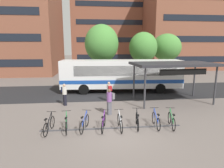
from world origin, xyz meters
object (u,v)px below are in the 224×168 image
object	(u,v)px
parked_bicycle_blue_2	(85,123)
parked_bicycle_green_7	(171,121)
parked_bicycle_green_1	(66,124)
street_tree_1	(102,44)
city_bus	(121,74)
parked_bicycle_blue_6	(156,120)
commuter_grey_pack_0	(110,100)
parked_bicycle_purple_3	(104,123)
parked_bicycle_black_5	(137,121)
street_tree_2	(167,47)
commuter_red_pack_1	(109,90)
commuter_navy_pack_2	(64,93)
street_tree_0	(143,47)
transit_shelter	(174,65)
parked_bicycle_silver_4	(120,122)
parked_bicycle_black_0	(49,125)

from	to	relation	value
parked_bicycle_blue_2	parked_bicycle_green_7	bearing A→B (deg)	-77.13
parked_bicycle_green_1	street_tree_1	bearing A→B (deg)	-15.45
city_bus	parked_bicycle_green_1	distance (m)	10.16
parked_bicycle_green_1	parked_bicycle_blue_6	distance (m)	5.02
commuter_grey_pack_0	parked_bicycle_purple_3	bearing A→B (deg)	51.26
parked_bicycle_black_5	street_tree_1	distance (m)	15.85
city_bus	commuter_grey_pack_0	size ratio (longest dim) A/B	6.85
city_bus	street_tree_2	xyz separation A→B (m)	(8.30, 9.24, 2.65)
parked_bicycle_green_1	commuter_red_pack_1	world-z (taller)	commuter_red_pack_1
commuter_navy_pack_2	street_tree_2	xyz separation A→B (m)	(13.35, 13.60, 3.43)
parked_bicycle_green_7	street_tree_1	distance (m)	16.25
parked_bicycle_blue_6	parked_bicycle_green_7	size ratio (longest dim) A/B	1.01
commuter_grey_pack_0	parked_bicycle_green_7	bearing A→B (deg)	118.96
parked_bicycle_blue_6	street_tree_0	world-z (taller)	street_tree_0
transit_shelter	street_tree_0	bearing A→B (deg)	83.60
parked_bicycle_green_1	parked_bicycle_blue_2	world-z (taller)	same
transit_shelter	street_tree_2	size ratio (longest dim) A/B	1.05
parked_bicycle_green_7	transit_shelter	distance (m)	5.98
parked_bicycle_blue_6	parked_bicycle_green_1	bearing A→B (deg)	93.81
parked_bicycle_silver_4	city_bus	bearing A→B (deg)	-9.17
parked_bicycle_green_7	commuter_red_pack_1	size ratio (longest dim) A/B	1.02
parked_bicycle_blue_2	parked_bicycle_green_7	size ratio (longest dim) A/B	0.99
parked_bicycle_black_0	commuter_navy_pack_2	xyz separation A→B (m)	(0.15, 4.81, 0.61)
city_bus	parked_bicycle_silver_4	distance (m)	9.37
street_tree_1	street_tree_2	distance (m)	10.43
commuter_grey_pack_0	commuter_navy_pack_2	xyz separation A→B (m)	(-3.32, 2.44, -0.03)
parked_bicycle_black_0	commuter_navy_pack_2	world-z (taller)	commuter_navy_pack_2
city_bus	parked_bicycle_black_0	world-z (taller)	city_bus
transit_shelter	commuter_red_pack_1	world-z (taller)	transit_shelter
parked_bicycle_black_0	parked_bicycle_purple_3	distance (m)	2.92
parked_bicycle_purple_3	street_tree_1	xyz separation A→B (m)	(0.65, 15.24, 4.52)
city_bus	street_tree_1	bearing A→B (deg)	-72.32
parked_bicycle_blue_6	street_tree_2	bearing A→B (deg)	-19.08
parked_bicycle_green_1	commuter_grey_pack_0	distance (m)	3.51
parked_bicycle_blue_2	street_tree_2	xyz separation A→B (m)	(11.61, 18.32, 4.04)
parked_bicycle_purple_3	commuter_grey_pack_0	world-z (taller)	commuter_grey_pack_0
parked_bicycle_black_5	parked_bicycle_blue_6	xyz separation A→B (m)	(1.08, -0.03, 0.00)
parked_bicycle_purple_3	street_tree_0	size ratio (longest dim) A/B	0.26
parked_bicycle_purple_3	transit_shelter	bearing A→B (deg)	-40.77
street_tree_0	parked_bicycle_black_5	bearing A→B (deg)	-105.52
parked_bicycle_black_5	parked_bicycle_green_7	size ratio (longest dim) A/B	1.00
parked_bicycle_purple_3	commuter_red_pack_1	size ratio (longest dim) A/B	1.02
parked_bicycle_green_7	parked_bicycle_blue_2	bearing A→B (deg)	98.62
street_tree_1	parked_bicycle_purple_3	bearing A→B (deg)	-92.43
parked_bicycle_purple_3	commuter_navy_pack_2	size ratio (longest dim) A/B	0.99
commuter_navy_pack_2	parked_bicycle_black_5	bearing A→B (deg)	14.96
parked_bicycle_black_0	parked_bicycle_silver_4	distance (m)	3.83
parked_bicycle_black_0	parked_bicycle_green_1	size ratio (longest dim) A/B	1.00
parked_bicycle_purple_3	parked_bicycle_blue_6	size ratio (longest dim) A/B	0.99
parked_bicycle_purple_3	street_tree_2	size ratio (longest dim) A/B	0.26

